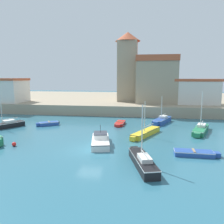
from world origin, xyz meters
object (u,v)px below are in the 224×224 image
at_px(harbor_shed_near_wharf, 10,90).
at_px(dinghy_blue_9, 48,123).
at_px(sailboat_green_2, 201,129).
at_px(harbor_shed_mid_row, 196,91).
at_px(sailboat_blue_3, 162,120).
at_px(dinghy_blue_0, 195,153).
at_px(motorboat_white_6, 100,140).
at_px(dinghy_red_8, 120,123).
at_px(mooring_buoy, 14,144).
at_px(sailboat_black_1, 142,161).
at_px(church, 150,77).
at_px(sailboat_yellow_4, 146,133).
at_px(sailboat_black_5, 5,125).

bearing_deg(harbor_shed_near_wharf, dinghy_blue_9, -41.34).
bearing_deg(sailboat_green_2, harbor_shed_mid_row, 80.48).
height_order(sailboat_blue_3, dinghy_blue_9, sailboat_blue_3).
relative_size(dinghy_blue_0, sailboat_green_2, 0.64).
bearing_deg(motorboat_white_6, harbor_shed_mid_row, 56.79).
bearing_deg(dinghy_red_8, mooring_buoy, -129.52).
bearing_deg(sailboat_black_1, harbor_shed_near_wharf, 137.63).
bearing_deg(dinghy_blue_0, church, 96.60).
relative_size(dinghy_red_8, harbor_shed_near_wharf, 0.56).
height_order(dinghy_blue_0, dinghy_red_8, dinghy_blue_0).
relative_size(sailboat_black_1, sailboat_green_2, 0.94).
relative_size(sailboat_yellow_4, motorboat_white_6, 1.07).
bearing_deg(sailboat_black_1, dinghy_blue_9, 136.64).
bearing_deg(dinghy_blue_0, dinghy_blue_9, 151.62).
height_order(sailboat_black_1, mooring_buoy, sailboat_black_1).
distance_m(sailboat_yellow_4, sailboat_black_5, 20.73).
height_order(sailboat_black_5, church, church).
bearing_deg(dinghy_blue_9, church, 52.19).
relative_size(motorboat_white_6, dinghy_blue_9, 1.81).
bearing_deg(sailboat_yellow_4, sailboat_blue_3, 71.92).
bearing_deg(harbor_shed_near_wharf, sailboat_yellow_4, -29.43).
relative_size(sailboat_blue_3, harbor_shed_near_wharf, 0.88).
xyz_separation_m(motorboat_white_6, dinghy_blue_9, (-10.05, 8.42, -0.18)).
relative_size(sailboat_green_2, motorboat_white_6, 1.09).
distance_m(dinghy_blue_0, church, 32.58).
xyz_separation_m(sailboat_blue_3, sailboat_black_5, (-23.41, -7.13, -0.00)).
height_order(dinghy_red_8, dinghy_blue_9, dinghy_blue_9).
height_order(sailboat_black_1, harbor_shed_near_wharf, harbor_shed_near_wharf).
bearing_deg(mooring_buoy, harbor_shed_near_wharf, 123.44).
distance_m(sailboat_black_5, motorboat_white_6, 16.63).
bearing_deg(mooring_buoy, sailboat_green_2, 23.18).
relative_size(sailboat_black_1, church, 0.35).
height_order(sailboat_blue_3, sailboat_black_5, sailboat_black_5).
distance_m(sailboat_green_2, sailboat_yellow_4, 7.98).
xyz_separation_m(sailboat_black_5, church, (21.75, 23.58, 7.11)).
bearing_deg(sailboat_black_1, sailboat_yellow_4, 88.21).
height_order(sailboat_yellow_4, dinghy_red_8, sailboat_yellow_4).
height_order(sailboat_blue_3, motorboat_white_6, sailboat_blue_3).
height_order(sailboat_yellow_4, dinghy_blue_9, sailboat_yellow_4).
distance_m(sailboat_green_2, dinghy_blue_9, 22.65).
distance_m(sailboat_yellow_4, harbor_shed_mid_row, 21.79).
relative_size(dinghy_blue_0, sailboat_yellow_4, 0.65).
xyz_separation_m(sailboat_blue_3, motorboat_white_6, (-7.77, -12.81, 0.01)).
height_order(sailboat_black_5, motorboat_white_6, sailboat_black_5).
height_order(dinghy_blue_0, mooring_buoy, dinghy_blue_0).
bearing_deg(harbor_shed_near_wharf, harbor_shed_mid_row, 2.81).
bearing_deg(sailboat_yellow_4, harbor_shed_mid_row, 61.53).
height_order(sailboat_black_5, dinghy_blue_9, sailboat_black_5).
distance_m(mooring_buoy, harbor_shed_near_wharf, 28.44).
distance_m(sailboat_black_5, harbor_shed_near_wharf, 18.61).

